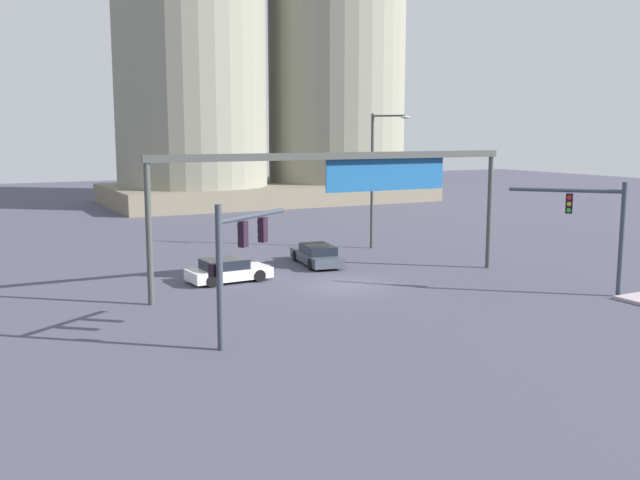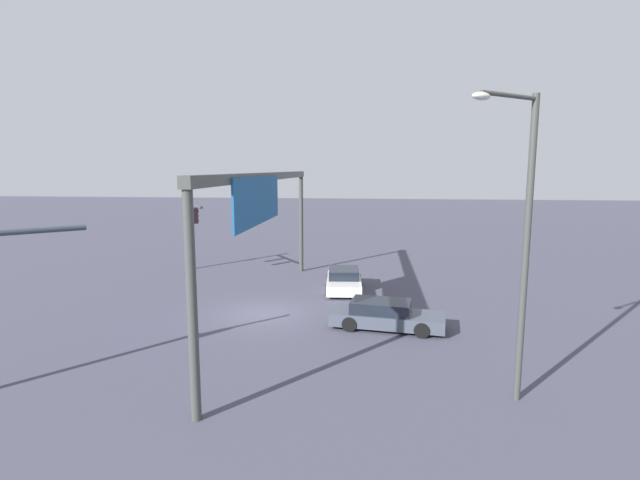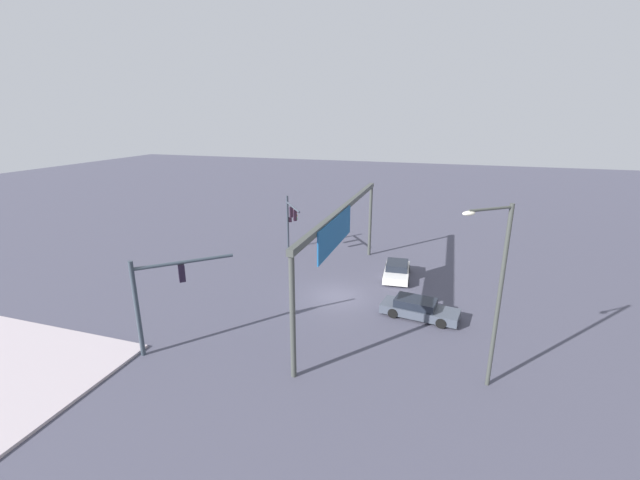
{
  "view_description": "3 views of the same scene",
  "coord_description": "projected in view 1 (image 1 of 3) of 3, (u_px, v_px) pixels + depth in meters",
  "views": [
    {
      "loc": [
        -17.23,
        -30.8,
        7.63
      ],
      "look_at": [
        -0.58,
        1.48,
        2.17
      ],
      "focal_mm": 39.95,
      "sensor_mm": 36.0,
      "label": 1
    },
    {
      "loc": [
        21.43,
        5.16,
        6.87
      ],
      "look_at": [
        -0.17,
        2.75,
        3.59
      ],
      "focal_mm": 26.62,
      "sensor_mm": 36.0,
      "label": 2
    },
    {
      "loc": [
        25.88,
        6.94,
        12.46
      ],
      "look_at": [
        -2.75,
        -2.17,
        3.22
      ],
      "focal_mm": 22.88,
      "sensor_mm": 36.0,
      "label": 3
    }
  ],
  "objects": [
    {
      "name": "traffic_signal_opposite_side",
      "position": [
        597.0,
        220.0,
        33.48
      ],
      "size": [
        3.74,
        3.98,
        5.4
      ],
      "rotation": [
        0.0,
        0.0,
        2.32
      ],
      "color": "#323C47",
      "rests_on": "ground"
    },
    {
      "name": "traffic_signal_near_corner",
      "position": [
        236.0,
        251.0,
        25.75
      ],
      "size": [
        3.98,
        2.76,
        5.2
      ],
      "rotation": [
        0.0,
        0.0,
        0.62
      ],
      "color": "#333945",
      "rests_on": "ground"
    },
    {
      "name": "sedan_car_waiting_far",
      "position": [
        228.0,
        271.0,
        36.86
      ],
      "size": [
        4.35,
        2.21,
        1.21
      ],
      "rotation": [
        0.0,
        0.0,
        0.07
      ],
      "color": "silver",
      "rests_on": "ground"
    },
    {
      "name": "ground_plane",
      "position": [
        344.0,
        285.0,
        36.01
      ],
      "size": [
        176.5,
        176.5,
        0.0
      ],
      "primitive_type": "plane",
      "color": "#454455"
    },
    {
      "name": "streetlamp_curved_arm",
      "position": [
        376.0,
        172.0,
        46.92
      ],
      "size": [
        1.76,
        2.17,
        8.91
      ],
      "rotation": [
        0.0,
        0.0,
        -0.91
      ],
      "color": "#3B3E3B",
      "rests_on": "ground"
    },
    {
      "name": "overhead_sign_gantry",
      "position": [
        352.0,
        175.0,
        35.91
      ],
      "size": [
        19.75,
        0.43,
        6.69
      ],
      "color": "#3E423E",
      "rests_on": "ground"
    },
    {
      "name": "sedan_car_approaching",
      "position": [
        317.0,
        255.0,
        41.65
      ],
      "size": [
        2.46,
        5.07,
        1.21
      ],
      "rotation": [
        0.0,
        0.0,
        1.42
      ],
      "color": "#404654",
      "rests_on": "ground"
    }
  ]
}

